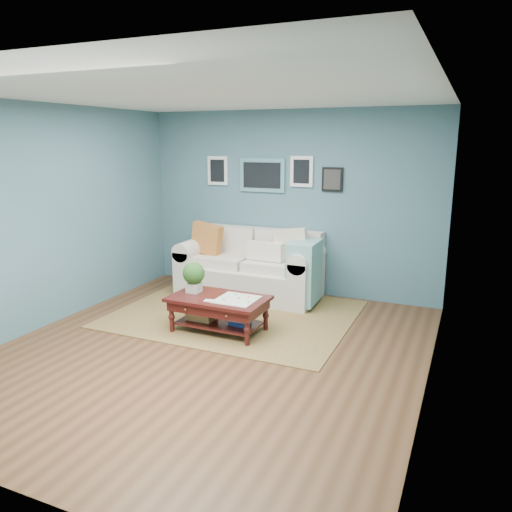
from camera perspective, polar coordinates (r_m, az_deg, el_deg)
The scene contains 4 objects.
room_shell at distance 5.26m, azimuth -5.35°, elevation 3.21°, with size 5.00×5.02×2.70m.
area_rug at distance 6.69m, azimuth -2.43°, elevation -6.59°, with size 3.05×2.44×0.01m, color brown.
loveseat at distance 7.32m, azimuth -0.02°, elevation -1.30°, with size 2.10×0.96×1.08m.
coffee_table at distance 6.04m, azimuth -4.77°, elevation -5.28°, with size 1.17×0.69×0.81m.
Camera 1 is at (2.51, -4.47, 2.25)m, focal length 35.00 mm.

